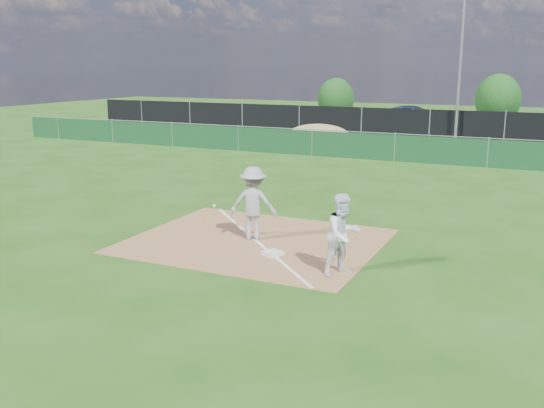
{
  "coord_description": "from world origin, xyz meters",
  "views": [
    {
      "loc": [
        6.51,
        -11.95,
        4.33
      ],
      "look_at": [
        0.44,
        1.0,
        1.0
      ],
      "focal_mm": 40.0,
      "sensor_mm": 36.0,
      "label": 1
    }
  ],
  "objects_px": {
    "light_pole": "(460,70)",
    "runner": "(343,235)",
    "car_right": "(518,127)",
    "play_at_first": "(253,203)",
    "car_left": "(381,119)",
    "car_mid": "(413,119)",
    "tree_left": "(336,99)",
    "first_base": "(272,253)",
    "tree_mid": "(498,99)"
  },
  "relations": [
    {
      "from": "play_at_first",
      "to": "car_mid",
      "type": "distance_m",
      "value": 26.68
    },
    {
      "from": "car_left",
      "to": "car_mid",
      "type": "bearing_deg",
      "value": -122.85
    },
    {
      "from": "first_base",
      "to": "runner",
      "type": "relative_size",
      "value": 0.23
    },
    {
      "from": "car_left",
      "to": "tree_left",
      "type": "height_order",
      "value": "tree_left"
    },
    {
      "from": "light_pole",
      "to": "tree_mid",
      "type": "xyz_separation_m",
      "value": [
        1.14,
        10.76,
        -2.12
      ]
    },
    {
      "from": "car_left",
      "to": "runner",
      "type": "bearing_deg",
      "value": 178.17
    },
    {
      "from": "car_left",
      "to": "tree_mid",
      "type": "xyz_separation_m",
      "value": [
        6.92,
        5.01,
        1.2
      ]
    },
    {
      "from": "first_base",
      "to": "car_right",
      "type": "height_order",
      "value": "car_right"
    },
    {
      "from": "light_pole",
      "to": "car_left",
      "type": "bearing_deg",
      "value": 135.13
    },
    {
      "from": "car_left",
      "to": "car_mid",
      "type": "height_order",
      "value": "car_mid"
    },
    {
      "from": "tree_mid",
      "to": "play_at_first",
      "type": "bearing_deg",
      "value": -94.89
    },
    {
      "from": "first_base",
      "to": "car_mid",
      "type": "xyz_separation_m",
      "value": [
        -2.83,
        27.6,
        0.75
      ]
    },
    {
      "from": "car_mid",
      "to": "play_at_first",
      "type": "bearing_deg",
      "value": -174.57
    },
    {
      "from": "tree_left",
      "to": "car_right",
      "type": "bearing_deg",
      "value": -21.2
    },
    {
      "from": "car_mid",
      "to": "tree_mid",
      "type": "distance_m",
      "value": 7.43
    },
    {
      "from": "light_pole",
      "to": "car_right",
      "type": "bearing_deg",
      "value": 56.79
    },
    {
      "from": "play_at_first",
      "to": "tree_left",
      "type": "height_order",
      "value": "tree_left"
    },
    {
      "from": "car_right",
      "to": "tree_mid",
      "type": "bearing_deg",
      "value": 32.0
    },
    {
      "from": "car_left",
      "to": "tree_left",
      "type": "distance_m",
      "value": 6.12
    },
    {
      "from": "first_base",
      "to": "tree_mid",
      "type": "distance_m",
      "value": 33.43
    },
    {
      "from": "light_pole",
      "to": "car_mid",
      "type": "bearing_deg",
      "value": 124.56
    },
    {
      "from": "first_base",
      "to": "runner",
      "type": "distance_m",
      "value": 2.1
    },
    {
      "from": "car_left",
      "to": "tree_mid",
      "type": "distance_m",
      "value": 8.62
    },
    {
      "from": "play_at_first",
      "to": "runner",
      "type": "xyz_separation_m",
      "value": [
        2.85,
        -1.52,
        -0.07
      ]
    },
    {
      "from": "play_at_first",
      "to": "runner",
      "type": "relative_size",
      "value": 1.12
    },
    {
      "from": "runner",
      "to": "car_left",
      "type": "bearing_deg",
      "value": 46.24
    },
    {
      "from": "runner",
      "to": "car_left",
      "type": "xyz_separation_m",
      "value": [
        -7.01,
        28.86,
        -0.19
      ]
    },
    {
      "from": "car_right",
      "to": "tree_mid",
      "type": "xyz_separation_m",
      "value": [
        -1.79,
        6.28,
        1.26
      ]
    },
    {
      "from": "runner",
      "to": "car_mid",
      "type": "xyz_separation_m",
      "value": [
        -4.69,
        28.14,
        -0.06
      ]
    },
    {
      "from": "first_base",
      "to": "car_left",
      "type": "bearing_deg",
      "value": 100.28
    },
    {
      "from": "light_pole",
      "to": "tree_mid",
      "type": "relative_size",
      "value": 2.19
    },
    {
      "from": "first_base",
      "to": "tree_mid",
      "type": "height_order",
      "value": "tree_mid"
    },
    {
      "from": "car_left",
      "to": "car_right",
      "type": "bearing_deg",
      "value": -113.78
    },
    {
      "from": "car_left",
      "to": "car_mid",
      "type": "relative_size",
      "value": 0.81
    },
    {
      "from": "tree_mid",
      "to": "runner",
      "type": "bearing_deg",
      "value": -89.85
    },
    {
      "from": "car_mid",
      "to": "first_base",
      "type": "bearing_deg",
      "value": -172.68
    },
    {
      "from": "car_mid",
      "to": "tree_left",
      "type": "bearing_deg",
      "value": 57.78
    },
    {
      "from": "play_at_first",
      "to": "runner",
      "type": "height_order",
      "value": "play_at_first"
    },
    {
      "from": "car_left",
      "to": "light_pole",
      "type": "bearing_deg",
      "value": -150.35
    },
    {
      "from": "tree_left",
      "to": "tree_mid",
      "type": "relative_size",
      "value": 0.89
    },
    {
      "from": "play_at_first",
      "to": "tree_left",
      "type": "relative_size",
      "value": 0.6
    },
    {
      "from": "runner",
      "to": "tree_left",
      "type": "distance_m",
      "value": 34.76
    },
    {
      "from": "play_at_first",
      "to": "car_right",
      "type": "relative_size",
      "value": 0.47
    },
    {
      "from": "first_base",
      "to": "light_pole",
      "type": "bearing_deg",
      "value": 88.38
    },
    {
      "from": "play_at_first",
      "to": "car_mid",
      "type": "bearing_deg",
      "value": 93.95
    },
    {
      "from": "tree_left",
      "to": "first_base",
      "type": "bearing_deg",
      "value": -73.16
    },
    {
      "from": "light_pole",
      "to": "play_at_first",
      "type": "relative_size",
      "value": 4.1
    },
    {
      "from": "first_base",
      "to": "car_mid",
      "type": "bearing_deg",
      "value": 95.85
    },
    {
      "from": "car_right",
      "to": "play_at_first",
      "type": "bearing_deg",
      "value": -173.81
    },
    {
      "from": "light_pole",
      "to": "runner",
      "type": "height_order",
      "value": "light_pole"
    }
  ]
}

